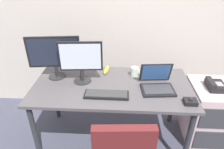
{
  "coord_description": "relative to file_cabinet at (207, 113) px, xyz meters",
  "views": [
    {
      "loc": [
        0.1,
        -1.72,
        1.82
      ],
      "look_at": [
        0.0,
        0.0,
        0.85
      ],
      "focal_mm": 32.45,
      "sensor_mm": 36.0,
      "label": 1
    }
  ],
  "objects": [
    {
      "name": "banana",
      "position": [
        -1.13,
        0.2,
        0.41
      ],
      "size": [
        0.07,
        0.19,
        0.04
      ],
      "primitive_type": "ellipsoid",
      "rotation": [
        0.0,
        0.0,
        1.44
      ],
      "color": "yellow",
      "rests_on": "desk"
    },
    {
      "name": "laptop",
      "position": [
        -0.61,
        -0.11,
        0.44
      ],
      "size": [
        0.34,
        0.32,
        0.23
      ],
      "color": "black",
      "rests_on": "desk"
    },
    {
      "name": "ground_plane",
      "position": [
        -1.05,
        -0.08,
        -0.34
      ],
      "size": [
        8.0,
        8.0,
        0.0
      ],
      "primitive_type": "plane",
      "color": "#424455"
    },
    {
      "name": "keyboard",
      "position": [
        -1.09,
        -0.27,
        0.4
      ],
      "size": [
        0.41,
        0.14,
        0.03
      ],
      "color": "black",
      "rests_on": "desk"
    },
    {
      "name": "file_cabinet",
      "position": [
        0.0,
        0.0,
        0.0
      ],
      "size": [
        0.42,
        0.53,
        0.69
      ],
      "color": "beige",
      "rests_on": "ground"
    },
    {
      "name": "desk_phone",
      "position": [
        -0.01,
        -0.02,
        0.38
      ],
      "size": [
        0.17,
        0.2,
        0.09
      ],
      "color": "black",
      "rests_on": "file_cabinet"
    },
    {
      "name": "back_wall",
      "position": [
        -1.05,
        0.66,
        1.06
      ],
      "size": [
        6.0,
        0.1,
        2.8
      ],
      "primitive_type": "cube",
      "color": "beige",
      "rests_on": "ground"
    },
    {
      "name": "desk",
      "position": [
        -1.05,
        -0.08,
        0.31
      ],
      "size": [
        1.58,
        0.78,
        0.73
      ],
      "color": "#514C4F",
      "rests_on": "ground"
    },
    {
      "name": "monitor_main",
      "position": [
        -1.65,
        0.05,
        0.65
      ],
      "size": [
        0.53,
        0.18,
        0.45
      ],
      "color": "#262628",
      "rests_on": "desk"
    },
    {
      "name": "coffee_mug",
      "position": [
        -0.81,
        0.12,
        0.44
      ],
      "size": [
        0.09,
        0.08,
        0.1
      ],
      "color": "silver",
      "rests_on": "desk"
    },
    {
      "name": "trackball_mouse",
      "position": [
        -0.35,
        -0.35,
        0.41
      ],
      "size": [
        0.11,
        0.09,
        0.07
      ],
      "color": "black",
      "rests_on": "desk"
    },
    {
      "name": "monitor_side",
      "position": [
        -1.36,
        -0.02,
        0.63
      ],
      "size": [
        0.43,
        0.18,
        0.43
      ],
      "color": "#262628",
      "rests_on": "desk"
    }
  ]
}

